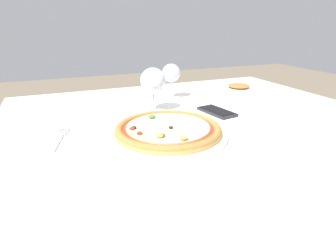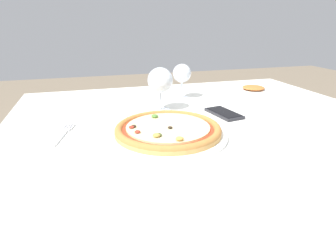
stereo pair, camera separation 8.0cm
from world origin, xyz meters
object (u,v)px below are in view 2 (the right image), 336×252
object	(u,v)px
dining_table	(206,144)
cell_phone	(224,113)
fork	(63,134)
wine_glass_far_left	(182,74)
wine_glass_far_right	(160,81)
side_plate	(253,89)
pizza_plate	(168,130)

from	to	relation	value
dining_table	cell_phone	xyz separation A→B (m)	(0.09, 0.06, 0.08)
fork	cell_phone	world-z (taller)	cell_phone
cell_phone	wine_glass_far_left	bearing A→B (deg)	105.90
wine_glass_far_right	dining_table	bearing A→B (deg)	-56.78
wine_glass_far_right	side_plate	bearing A→B (deg)	18.48
dining_table	wine_glass_far_left	world-z (taller)	wine_glass_far_left
fork	side_plate	xyz separation A→B (m)	(0.82, 0.31, 0.01)
fork	wine_glass_far_right	world-z (taller)	wine_glass_far_right
fork	wine_glass_far_right	xyz separation A→B (m)	(0.33, 0.15, 0.11)
side_plate	dining_table	bearing A→B (deg)	-138.36
fork	wine_glass_far_right	size ratio (longest dim) A/B	1.07
pizza_plate	wine_glass_far_left	size ratio (longest dim) A/B	2.34
cell_phone	side_plate	bearing A→B (deg)	43.63
cell_phone	side_plate	size ratio (longest dim) A/B	0.89
fork	wine_glass_far_left	xyz separation A→B (m)	(0.46, 0.29, 0.10)
wine_glass_far_left	pizza_plate	bearing A→B (deg)	-113.91
dining_table	cell_phone	bearing A→B (deg)	34.36
dining_table	wine_glass_far_left	distance (m)	0.36
pizza_plate	fork	bearing A→B (deg)	162.37
dining_table	side_plate	xyz separation A→B (m)	(0.38, 0.33, 0.09)
pizza_plate	wine_glass_far_right	bearing A→B (deg)	80.45
dining_table	fork	distance (m)	0.45
fork	pizza_plate	bearing A→B (deg)	-17.63
wine_glass_far_left	cell_phone	xyz separation A→B (m)	(0.07, -0.25, -0.10)
wine_glass_far_left	wine_glass_far_right	size ratio (longest dim) A/B	0.92
dining_table	wine_glass_far_right	size ratio (longest dim) A/B	8.15
dining_table	pizza_plate	world-z (taller)	pizza_plate
wine_glass_far_left	side_plate	size ratio (longest dim) A/B	0.84
side_plate	wine_glass_far_right	bearing A→B (deg)	-161.52
dining_table	wine_glass_far_right	world-z (taller)	wine_glass_far_right
wine_glass_far_left	side_plate	bearing A→B (deg)	3.28
fork	wine_glass_far_left	size ratio (longest dim) A/B	1.16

